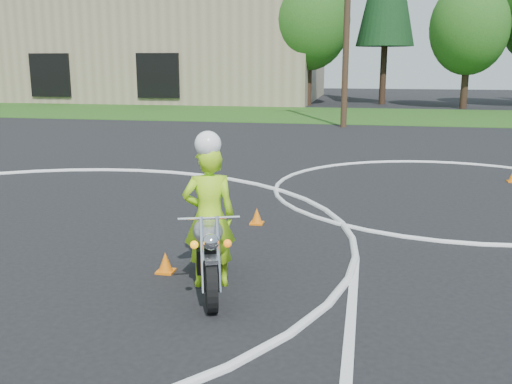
# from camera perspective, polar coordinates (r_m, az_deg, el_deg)

# --- Properties ---
(grass_strip) EXTENTS (120.00, 10.00, 0.02)m
(grass_strip) POSITION_cam_1_polar(r_m,az_deg,el_deg) (33.12, 0.45, 7.85)
(grass_strip) COLOR #1E4714
(grass_strip) RESTS_ON ground
(course_markings) EXTENTS (19.05, 19.05, 0.12)m
(course_markings) POSITION_cam_1_polar(r_m,az_deg,el_deg) (10.93, -10.41, -2.84)
(course_markings) COLOR silver
(course_markings) RESTS_ON ground
(primary_motorcycle) EXTENTS (0.92, 2.06, 1.12)m
(primary_motorcycle) POSITION_cam_1_polar(r_m,az_deg,el_deg) (7.49, -4.82, -5.74)
(primary_motorcycle) COLOR black
(primary_motorcycle) RESTS_ON ground
(rider_primary_grp) EXTENTS (0.80, 0.65, 2.09)m
(rider_primary_grp) POSITION_cam_1_polar(r_m,az_deg,el_deg) (7.49, -4.72, -2.07)
(rider_primary_grp) COLOR #A7EC18
(rider_primary_grp) RESTS_ON ground
(traffic_cones) EXTENTS (19.05, 12.84, 0.30)m
(traffic_cones) POSITION_cam_1_polar(r_m,az_deg,el_deg) (9.31, -2.07, -4.60)
(traffic_cones) COLOR orange
(traffic_cones) RESTS_ON ground
(warehouse) EXTENTS (41.00, 17.00, 8.30)m
(warehouse) POSITION_cam_1_polar(r_m,az_deg,el_deg) (51.42, -17.37, 13.72)
(warehouse) COLOR tan
(warehouse) RESTS_ON ground
(utility_poles) EXTENTS (41.60, 1.12, 10.00)m
(utility_poles) POSITION_cam_1_polar(r_m,az_deg,el_deg) (26.54, 9.12, 17.65)
(utility_poles) COLOR #473321
(utility_poles) RESTS_ON ground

